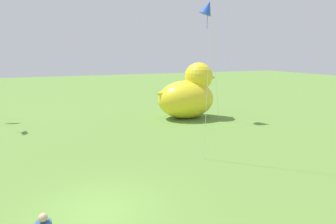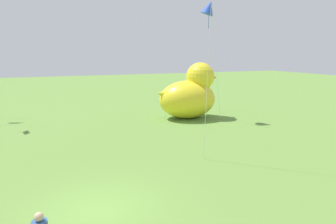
# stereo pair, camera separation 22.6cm
# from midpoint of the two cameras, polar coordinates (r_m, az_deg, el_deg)

# --- Properties ---
(ground_plane) EXTENTS (140.00, 140.00, 0.00)m
(ground_plane) POSITION_cam_midpoint_polar(r_m,az_deg,el_deg) (11.88, -13.16, -18.19)
(ground_plane) COLOR olive
(giant_inflatable_duck) EXTENTS (6.04, 3.88, 5.01)m
(giant_inflatable_duck) POSITION_cam_midpoint_polar(r_m,az_deg,el_deg) (26.60, 4.47, 3.38)
(giant_inflatable_duck) COLOR yellow
(giant_inflatable_duck) RESTS_ON ground
(kite_blue) EXTENTS (2.10, 2.06, 10.25)m
(kite_blue) POSITION_cam_midpoint_polar(r_m,az_deg,el_deg) (26.20, 8.25, 19.42)
(kite_blue) COLOR silver
(kite_blue) RESTS_ON ground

